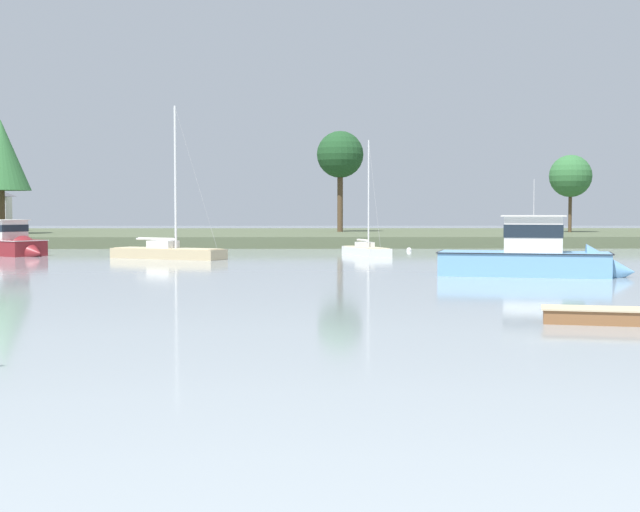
{
  "coord_description": "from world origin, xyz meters",
  "views": [
    {
      "loc": [
        -8.0,
        -9.99,
        3.57
      ],
      "look_at": [
        -7.08,
        40.47,
        1.02
      ],
      "focal_mm": 50.74,
      "sensor_mm": 36.0,
      "label": 1
    }
  ],
  "objects_px": {
    "sailboat_white": "(366,253)",
    "sailboat_sand": "(168,255)",
    "dinghy_wood": "(598,318)",
    "cruiser_maroon": "(9,248)",
    "mooring_buoy_white": "(409,250)",
    "cruiser_skyblue": "(544,263)"
  },
  "relations": [
    {
      "from": "sailboat_white",
      "to": "sailboat_sand",
      "type": "xyz_separation_m",
      "value": [
        -15.06,
        -5.0,
        0.06
      ]
    },
    {
      "from": "dinghy_wood",
      "to": "sailboat_sand",
      "type": "relative_size",
      "value": 0.32
    },
    {
      "from": "cruiser_maroon",
      "to": "sailboat_sand",
      "type": "bearing_deg",
      "value": -21.19
    },
    {
      "from": "sailboat_white",
      "to": "mooring_buoy_white",
      "type": "height_order",
      "value": "sailboat_white"
    },
    {
      "from": "sailboat_white",
      "to": "cruiser_skyblue",
      "type": "bearing_deg",
      "value": -70.74
    },
    {
      "from": "sailboat_sand",
      "to": "cruiser_maroon",
      "type": "distance_m",
      "value": 14.37
    },
    {
      "from": "cruiser_skyblue",
      "to": "mooring_buoy_white",
      "type": "xyz_separation_m",
      "value": [
        -3.79,
        30.42,
        -0.65
      ]
    },
    {
      "from": "cruiser_skyblue",
      "to": "sailboat_white",
      "type": "height_order",
      "value": "sailboat_white"
    },
    {
      "from": "dinghy_wood",
      "to": "cruiser_skyblue",
      "type": "relative_size",
      "value": 0.35
    },
    {
      "from": "cruiser_skyblue",
      "to": "mooring_buoy_white",
      "type": "relative_size",
      "value": 21.49
    },
    {
      "from": "dinghy_wood",
      "to": "cruiser_maroon",
      "type": "xyz_separation_m",
      "value": [
        -32.77,
        43.89,
        0.45
      ]
    },
    {
      "from": "sailboat_white",
      "to": "sailboat_sand",
      "type": "distance_m",
      "value": 15.87
    },
    {
      "from": "dinghy_wood",
      "to": "cruiser_skyblue",
      "type": "bearing_deg",
      "value": 79.62
    },
    {
      "from": "mooring_buoy_white",
      "to": "dinghy_wood",
      "type": "bearing_deg",
      "value": -89.97
    },
    {
      "from": "sailboat_white",
      "to": "cruiser_maroon",
      "type": "distance_m",
      "value": 28.46
    },
    {
      "from": "cruiser_maroon",
      "to": "mooring_buoy_white",
      "type": "relative_size",
      "value": 17.64
    },
    {
      "from": "dinghy_wood",
      "to": "cruiser_maroon",
      "type": "bearing_deg",
      "value": 126.75
    },
    {
      "from": "cruiser_skyblue",
      "to": "sailboat_white",
      "type": "bearing_deg",
      "value": 109.26
    },
    {
      "from": "sailboat_sand",
      "to": "cruiser_maroon",
      "type": "bearing_deg",
      "value": 158.81
    },
    {
      "from": "cruiser_skyblue",
      "to": "cruiser_maroon",
      "type": "xyz_separation_m",
      "value": [
        -36.54,
        23.33,
        -0.12
      ]
    },
    {
      "from": "cruiser_skyblue",
      "to": "sailboat_white",
      "type": "relative_size",
      "value": 1.14
    },
    {
      "from": "mooring_buoy_white",
      "to": "sailboat_sand",
      "type": "bearing_deg",
      "value": -147.61
    }
  ]
}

